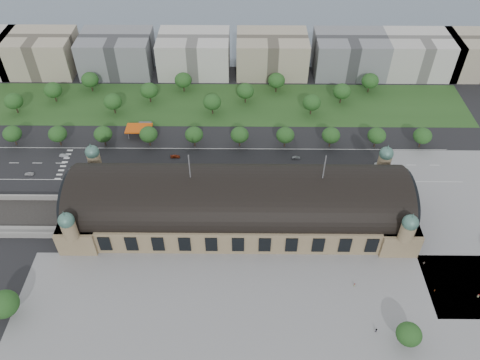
{
  "coord_description": "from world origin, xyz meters",
  "views": [
    {
      "loc": [
        1.84,
        -143.38,
        156.66
      ],
      "look_at": [
        0.55,
        10.92,
        14.0
      ],
      "focal_mm": 35.0,
      "sensor_mm": 36.0,
      "label": 1
    }
  ],
  "objects_px": {
    "parked_car_5": "(167,180)",
    "parked_car_6": "(150,185)",
    "parked_car_0": "(98,185)",
    "parked_car_4": "(185,186)",
    "parked_car_1": "(94,185)",
    "pedestrian_1": "(435,290)",
    "pedestrian_5": "(478,296)",
    "traffic_car_3": "(175,156)",
    "bus_east": "(316,170)",
    "parked_car_3": "(175,186)",
    "pedestrian_0": "(354,285)",
    "pedestrian_4": "(376,330)",
    "pedestrian_2": "(424,263)",
    "traffic_car_2": "(133,170)",
    "traffic_car_5": "(296,158)",
    "traffic_car_1": "(64,156)",
    "traffic_car_4": "(237,176)",
    "traffic_car_0": "(29,174)",
    "parked_car_2": "(109,185)",
    "petrol_station": "(142,127)",
    "bus_mid": "(227,176)",
    "bus_west": "(189,176)",
    "traffic_car_6": "(380,164)"
  },
  "relations": [
    {
      "from": "parked_car_0",
      "to": "parked_car_4",
      "type": "relative_size",
      "value": 0.89
    },
    {
      "from": "traffic_car_4",
      "to": "bus_mid",
      "type": "height_order",
      "value": "bus_mid"
    },
    {
      "from": "parked_car_2",
      "to": "pedestrian_1",
      "type": "height_order",
      "value": "pedestrian_1"
    },
    {
      "from": "traffic_car_0",
      "to": "parked_car_2",
      "type": "distance_m",
      "value": 42.53
    },
    {
      "from": "pedestrian_1",
      "to": "pedestrian_2",
      "type": "distance_m",
      "value": 13.19
    },
    {
      "from": "traffic_car_3",
      "to": "parked_car_3",
      "type": "bearing_deg",
      "value": -176.77
    },
    {
      "from": "bus_west",
      "to": "pedestrian_0",
      "type": "bearing_deg",
      "value": -132.03
    },
    {
      "from": "parked_car_6",
      "to": "pedestrian_5",
      "type": "xyz_separation_m",
      "value": [
        136.54,
        -61.62,
        0.12
      ]
    },
    {
      "from": "parked_car_6",
      "to": "bus_east",
      "type": "distance_m",
      "value": 82.36
    },
    {
      "from": "parked_car_6",
      "to": "parked_car_2",
      "type": "bearing_deg",
      "value": -118.75
    },
    {
      "from": "traffic_car_5",
      "to": "bus_west",
      "type": "relative_size",
      "value": 0.35
    },
    {
      "from": "pedestrian_4",
      "to": "traffic_car_4",
      "type": "bearing_deg",
      "value": -88.57
    },
    {
      "from": "pedestrian_0",
      "to": "parked_car_2",
      "type": "bearing_deg",
      "value": 143.28
    },
    {
      "from": "parked_car_6",
      "to": "bus_east",
      "type": "bearing_deg",
      "value": 67.45
    },
    {
      "from": "traffic_car_6",
      "to": "pedestrian_4",
      "type": "bearing_deg",
      "value": -8.47
    },
    {
      "from": "traffic_car_4",
      "to": "parked_car_2",
      "type": "xyz_separation_m",
      "value": [
        -61.79,
        -7.2,
        0.1
      ]
    },
    {
      "from": "traffic_car_2",
      "to": "parked_car_1",
      "type": "relative_size",
      "value": 1.16
    },
    {
      "from": "traffic_car_0",
      "to": "parked_car_6",
      "type": "height_order",
      "value": "parked_car_6"
    },
    {
      "from": "traffic_car_5",
      "to": "pedestrian_1",
      "type": "distance_m",
      "value": 93.54
    },
    {
      "from": "traffic_car_6",
      "to": "bus_mid",
      "type": "distance_m",
      "value": 78.63
    },
    {
      "from": "pedestrian_0",
      "to": "pedestrian_4",
      "type": "xyz_separation_m",
      "value": [
        4.47,
        -19.74,
        0.11
      ]
    },
    {
      "from": "traffic_car_3",
      "to": "parked_car_5",
      "type": "relative_size",
      "value": 1.02
    },
    {
      "from": "petrol_station",
      "to": "traffic_car_1",
      "type": "distance_m",
      "value": 43.72
    },
    {
      "from": "parked_car_1",
      "to": "traffic_car_3",
      "type": "bearing_deg",
      "value": 95.96
    },
    {
      "from": "traffic_car_1",
      "to": "traffic_car_4",
      "type": "bearing_deg",
      "value": -92.77
    },
    {
      "from": "pedestrian_5",
      "to": "petrol_station",
      "type": "bearing_deg",
      "value": -149.99
    },
    {
      "from": "traffic_car_4",
      "to": "parked_car_4",
      "type": "height_order",
      "value": "parked_car_4"
    },
    {
      "from": "parked_car_1",
      "to": "pedestrian_2",
      "type": "xyz_separation_m",
      "value": [
        147.26,
        -45.72,
        0.28
      ]
    },
    {
      "from": "traffic_car_4",
      "to": "parked_car_0",
      "type": "bearing_deg",
      "value": -86.97
    },
    {
      "from": "pedestrian_1",
      "to": "parked_car_0",
      "type": "bearing_deg",
      "value": 85.9
    },
    {
      "from": "parked_car_5",
      "to": "parked_car_6",
      "type": "xyz_separation_m",
      "value": [
        -7.73,
        -3.59,
        0.15
      ]
    },
    {
      "from": "traffic_car_1",
      "to": "parked_car_6",
      "type": "height_order",
      "value": "parked_car_6"
    },
    {
      "from": "bus_mid",
      "to": "bus_east",
      "type": "xyz_separation_m",
      "value": [
        44.72,
        5.0,
        -0.2
      ]
    },
    {
      "from": "traffic_car_3",
      "to": "pedestrian_4",
      "type": "distance_m",
      "value": 129.49
    },
    {
      "from": "pedestrian_5",
      "to": "parked_car_4",
      "type": "bearing_deg",
      "value": -141.46
    },
    {
      "from": "traffic_car_1",
      "to": "bus_east",
      "type": "relative_size",
      "value": 0.41
    },
    {
      "from": "parked_car_1",
      "to": "pedestrian_5",
      "type": "relative_size",
      "value": 2.74
    },
    {
      "from": "traffic_car_2",
      "to": "pedestrian_1",
      "type": "relative_size",
      "value": 3.71
    },
    {
      "from": "parked_car_1",
      "to": "pedestrian_1",
      "type": "distance_m",
      "value": 159.09
    },
    {
      "from": "traffic_car_4",
      "to": "parked_car_2",
      "type": "bearing_deg",
      "value": -86.43
    },
    {
      "from": "parked_car_4",
      "to": "pedestrian_2",
      "type": "distance_m",
      "value": 112.67
    },
    {
      "from": "bus_west",
      "to": "pedestrian_1",
      "type": "height_order",
      "value": "bus_west"
    },
    {
      "from": "parked_car_0",
      "to": "pedestrian_5",
      "type": "bearing_deg",
      "value": 31.34
    },
    {
      "from": "traffic_car_3",
      "to": "parked_car_5",
      "type": "distance_m",
      "value": 18.22
    },
    {
      "from": "traffic_car_1",
      "to": "traffic_car_4",
      "type": "relative_size",
      "value": 1.21
    },
    {
      "from": "traffic_car_0",
      "to": "parked_car_3",
      "type": "xyz_separation_m",
      "value": [
        73.57,
        -7.95,
        -0.11
      ]
    },
    {
      "from": "pedestrian_0",
      "to": "parked_car_6",
      "type": "bearing_deg",
      "value": 138.11
    },
    {
      "from": "parked_car_5",
      "to": "parked_car_4",
      "type": "bearing_deg",
      "value": 40.22
    },
    {
      "from": "traffic_car_3",
      "to": "traffic_car_1",
      "type": "bearing_deg",
      "value": 87.62
    },
    {
      "from": "parked_car_2",
      "to": "bus_mid",
      "type": "bearing_deg",
      "value": 56.47
    }
  ]
}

